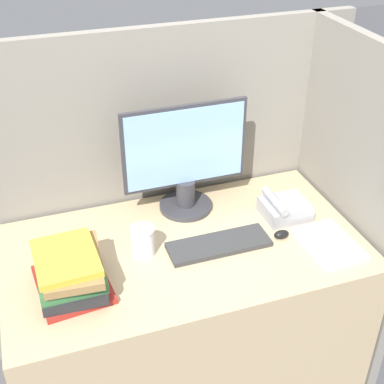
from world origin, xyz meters
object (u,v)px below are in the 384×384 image
monitor (185,163)px  keyboard (219,244)px  desk_telephone (284,208)px  coffee_cup (143,241)px  book_stack (71,273)px  mouse (281,234)px

monitor → keyboard: (0.04, -0.29, -0.21)m
desk_telephone → coffee_cup: bearing=-175.2°
book_stack → desk_telephone: book_stack is taller
coffee_cup → book_stack: bearing=-159.4°
coffee_cup → desk_telephone: (0.61, 0.05, -0.02)m
coffee_cup → desk_telephone: 0.61m
coffee_cup → monitor: bearing=44.4°
keyboard → coffee_cup: coffee_cup is taller
monitor → book_stack: 0.65m
monitor → desk_telephone: bearing=-27.7°
mouse → keyboard: bearing=173.6°
mouse → coffee_cup: coffee_cup is taller
mouse → coffee_cup: size_ratio=0.53×
coffee_cup → desk_telephone: size_ratio=0.64×
coffee_cup → desk_telephone: bearing=4.8°
book_stack → mouse: bearing=1.7°
mouse → desk_telephone: 0.15m
keyboard → book_stack: size_ratio=1.24×
coffee_cup → mouse: bearing=-8.5°
mouse → desk_telephone: bearing=59.6°
monitor → desk_telephone: 0.45m
desk_telephone → keyboard: bearing=-162.6°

